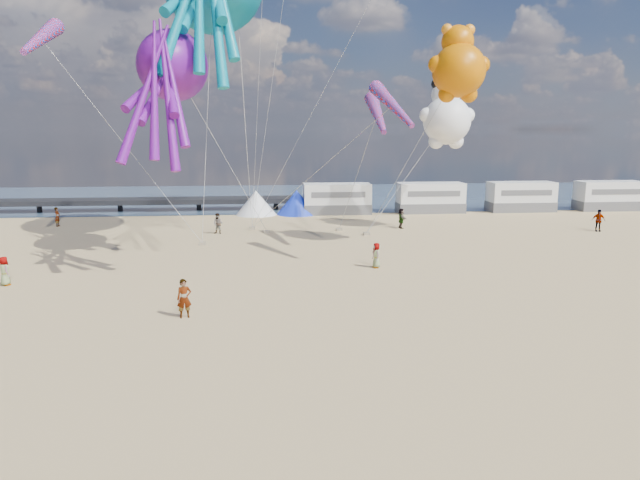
{
  "coord_description": "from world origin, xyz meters",
  "views": [
    {
      "loc": [
        -0.99,
        -15.9,
        8.26
      ],
      "look_at": [
        1.09,
        6.0,
        3.99
      ],
      "focal_mm": 32.0,
      "sensor_mm": 36.0,
      "label": 1
    }
  ],
  "objects_px": {
    "motorhome_3": "(609,196)",
    "kite_teddy_orange": "(459,71)",
    "tent_white": "(256,203)",
    "sandbag_a": "(202,244)",
    "sandbag_c": "(367,234)",
    "kite_panda": "(447,120)",
    "motorhome_1": "(430,198)",
    "motorhome_2": "(521,197)",
    "kite_octopus_purple": "(173,66)",
    "beachgoer_6": "(376,255)",
    "windsock_right": "(393,105)",
    "beachgoer_4": "(401,218)",
    "sandbag_e": "(252,228)",
    "motorhome_0": "(337,199)",
    "windsock_left": "(41,38)",
    "sandbag_b": "(267,232)",
    "beachgoer_0": "(5,271)",
    "sandbag_d": "(339,229)",
    "beachgoer_1": "(218,224)",
    "beachgoer_3": "(598,220)",
    "standing_person": "(184,298)",
    "beachgoer_5": "(57,217)",
    "windsock_mid": "(377,114)",
    "tent_blue": "(297,202)"
  },
  "relations": [
    {
      "from": "tent_white",
      "to": "sandbag_a",
      "type": "relative_size",
      "value": 8.0
    },
    {
      "from": "beachgoer_4",
      "to": "beachgoer_0",
      "type": "bearing_deg",
      "value": 117.96
    },
    {
      "from": "sandbag_a",
      "to": "tent_white",
      "type": "bearing_deg",
      "value": 75.88
    },
    {
      "from": "beachgoer_4",
      "to": "windsock_right",
      "type": "relative_size",
      "value": 0.33
    },
    {
      "from": "motorhome_1",
      "to": "tent_blue",
      "type": "xyz_separation_m",
      "value": [
        -13.5,
        0.0,
        -0.3
      ]
    },
    {
      "from": "kite_octopus_purple",
      "to": "beachgoer_4",
      "type": "bearing_deg",
      "value": 32.76
    },
    {
      "from": "motorhome_2",
      "to": "sandbag_a",
      "type": "height_order",
      "value": "motorhome_2"
    },
    {
      "from": "motorhome_0",
      "to": "windsock_left",
      "type": "distance_m",
      "value": 30.07
    },
    {
      "from": "motorhome_1",
      "to": "kite_octopus_purple",
      "type": "xyz_separation_m",
      "value": [
        -22.12,
        -18.39,
        10.64
      ]
    },
    {
      "from": "sandbag_e",
      "to": "kite_teddy_orange",
      "type": "distance_m",
      "value": 20.74
    },
    {
      "from": "beachgoer_3",
      "to": "kite_panda",
      "type": "distance_m",
      "value": 15.05
    },
    {
      "from": "beachgoer_0",
      "to": "kite_teddy_orange",
      "type": "bearing_deg",
      "value": -115.94
    },
    {
      "from": "sandbag_a",
      "to": "sandbag_b",
      "type": "relative_size",
      "value": 1.0
    },
    {
      "from": "beachgoer_1",
      "to": "kite_panda",
      "type": "height_order",
      "value": "kite_panda"
    },
    {
      "from": "beachgoer_6",
      "to": "windsock_left",
      "type": "distance_m",
      "value": 24.08
    },
    {
      "from": "beachgoer_5",
      "to": "windsock_mid",
      "type": "distance_m",
      "value": 29.39
    },
    {
      "from": "motorhome_0",
      "to": "beachgoer_6",
      "type": "bearing_deg",
      "value": -91.03
    },
    {
      "from": "beachgoer_0",
      "to": "kite_octopus_purple",
      "type": "height_order",
      "value": "kite_octopus_purple"
    },
    {
      "from": "tent_blue",
      "to": "windsock_left",
      "type": "distance_m",
      "value": 27.65
    },
    {
      "from": "motorhome_0",
      "to": "sandbag_b",
      "type": "distance_m",
      "value": 12.51
    },
    {
      "from": "beachgoer_4",
      "to": "beachgoer_5",
      "type": "distance_m",
      "value": 29.66
    },
    {
      "from": "motorhome_1",
      "to": "motorhome_2",
      "type": "distance_m",
      "value": 9.5
    },
    {
      "from": "tent_white",
      "to": "sandbag_d",
      "type": "xyz_separation_m",
      "value": [
        6.98,
        -9.76,
        -1.09
      ]
    },
    {
      "from": "motorhome_2",
      "to": "tent_white",
      "type": "relative_size",
      "value": 1.65
    },
    {
      "from": "motorhome_1",
      "to": "sandbag_a",
      "type": "bearing_deg",
      "value": -145.28
    },
    {
      "from": "standing_person",
      "to": "sandbag_c",
      "type": "height_order",
      "value": "standing_person"
    },
    {
      "from": "sandbag_c",
      "to": "kite_octopus_purple",
      "type": "xyz_separation_m",
      "value": [
        -13.54,
        -6.52,
        12.03
      ]
    },
    {
      "from": "sandbag_a",
      "to": "sandbag_e",
      "type": "distance_m",
      "value": 7.17
    },
    {
      "from": "motorhome_1",
      "to": "beachgoer_1",
      "type": "bearing_deg",
      "value": -153.31
    },
    {
      "from": "kite_teddy_orange",
      "to": "motorhome_0",
      "type": "bearing_deg",
      "value": 86.7
    },
    {
      "from": "beachgoer_1",
      "to": "kite_octopus_purple",
      "type": "height_order",
      "value": "kite_octopus_purple"
    },
    {
      "from": "motorhome_3",
      "to": "kite_teddy_orange",
      "type": "distance_m",
      "value": 30.72
    },
    {
      "from": "standing_person",
      "to": "beachgoer_1",
      "type": "xyz_separation_m",
      "value": [
        -0.18,
        20.85,
        -0.05
      ]
    },
    {
      "from": "beachgoer_6",
      "to": "sandbag_b",
      "type": "height_order",
      "value": "beachgoer_6"
    },
    {
      "from": "beachgoer_1",
      "to": "motorhome_1",
      "type": "bearing_deg",
      "value": 47.12
    },
    {
      "from": "sandbag_d",
      "to": "windsock_right",
      "type": "xyz_separation_m",
      "value": [
        1.61,
        -12.02,
        9.55
      ]
    },
    {
      "from": "sandbag_a",
      "to": "sandbag_c",
      "type": "relative_size",
      "value": 1.0
    },
    {
      "from": "beachgoer_6",
      "to": "windsock_right",
      "type": "xyz_separation_m",
      "value": [
        1.0,
        0.93,
        8.89
      ]
    },
    {
      "from": "beachgoer_4",
      "to": "kite_octopus_purple",
      "type": "distance_m",
      "value": 22.48
    },
    {
      "from": "beachgoer_5",
      "to": "sandbag_e",
      "type": "distance_m",
      "value": 17.12
    },
    {
      "from": "motorhome_0",
      "to": "sandbag_d",
      "type": "bearing_deg",
      "value": -95.97
    },
    {
      "from": "tent_blue",
      "to": "sandbag_b",
      "type": "height_order",
      "value": "tent_blue"
    },
    {
      "from": "beachgoer_1",
      "to": "sandbag_e",
      "type": "relative_size",
      "value": 3.34
    },
    {
      "from": "beachgoer_0",
      "to": "sandbag_e",
      "type": "distance_m",
      "value": 20.78
    },
    {
      "from": "standing_person",
      "to": "windsock_right",
      "type": "xyz_separation_m",
      "value": [
        11.29,
        9.32,
        8.78
      ]
    },
    {
      "from": "sandbag_a",
      "to": "kite_octopus_purple",
      "type": "relative_size",
      "value": 0.05
    },
    {
      "from": "sandbag_c",
      "to": "kite_panda",
      "type": "distance_m",
      "value": 11.22
    },
    {
      "from": "beachgoer_4",
      "to": "windsock_left",
      "type": "relative_size",
      "value": 0.24
    },
    {
      "from": "motorhome_3",
      "to": "sandbag_b",
      "type": "height_order",
      "value": "motorhome_3"
    },
    {
      "from": "kite_octopus_purple",
      "to": "sandbag_e",
      "type": "bearing_deg",
      "value": 70.03
    }
  ]
}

